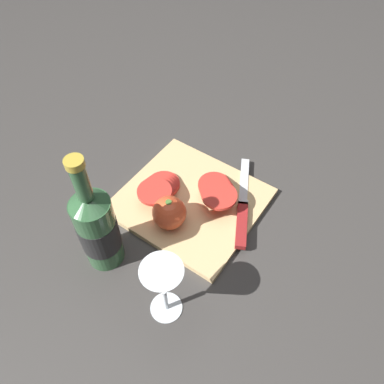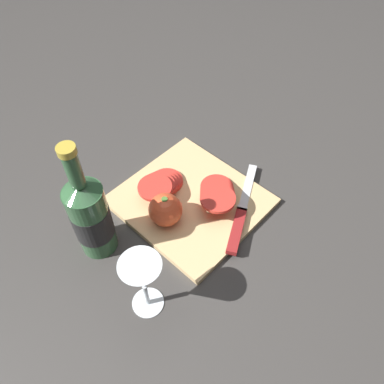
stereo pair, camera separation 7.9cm
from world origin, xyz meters
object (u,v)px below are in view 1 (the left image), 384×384
at_px(wine_bottle, 98,228).
at_px(whole_tomato, 171,214).
at_px(knife, 242,217).
at_px(tomato_slice_stack_near, 217,190).
at_px(tomato_slice_stack_far, 159,188).
at_px(wine_glass, 163,283).

xyz_separation_m(wine_bottle, whole_tomato, (0.07, 0.14, -0.05)).
relative_size(wine_bottle, knife, 1.18).
xyz_separation_m(tomato_slice_stack_near, tomato_slice_stack_far, (-0.12, -0.07, -0.00)).
bearing_deg(tomato_slice_stack_near, tomato_slice_stack_far, -149.74).
height_order(whole_tomato, tomato_slice_stack_far, whole_tomato).
distance_m(wine_bottle, knife, 0.32).
bearing_deg(whole_tomato, wine_bottle, -117.54).
bearing_deg(tomato_slice_stack_far, wine_glass, -49.66).
relative_size(wine_bottle, tomato_slice_stack_near, 2.27).
relative_size(wine_bottle, whole_tomato, 3.86).
bearing_deg(wine_bottle, knife, 50.73).
bearing_deg(tomato_slice_stack_far, knife, 13.36).
xyz_separation_m(wine_glass, tomato_slice_stack_near, (-0.06, 0.28, -0.07)).
distance_m(whole_tomato, knife, 0.16).
distance_m(wine_bottle, tomato_slice_stack_near, 0.29).
relative_size(wine_bottle, wine_glass, 1.89).
height_order(wine_glass, knife, wine_glass).
distance_m(wine_bottle, whole_tomato, 0.16).
bearing_deg(tomato_slice_stack_far, whole_tomato, -35.27).
bearing_deg(wine_glass, wine_bottle, 173.41).
bearing_deg(tomato_slice_stack_far, tomato_slice_stack_near, 30.26).
distance_m(wine_glass, knife, 0.28).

